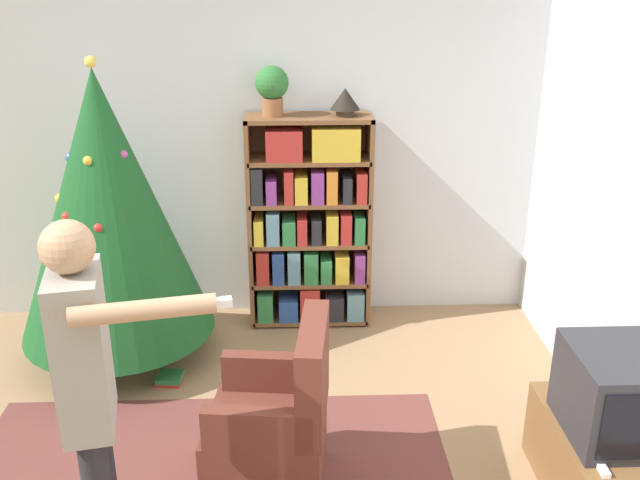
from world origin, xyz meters
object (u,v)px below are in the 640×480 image
object	(u,v)px
television	(616,394)
christmas_tree	(107,207)
armchair	(275,434)
potted_plant	(272,87)
bookshelf	(310,226)
standing_person	(90,390)
table_lamp	(345,100)

from	to	relation	value
television	christmas_tree	world-z (taller)	christmas_tree
christmas_tree	armchair	xyz separation A→B (m)	(1.04, -1.30, -0.74)
television	potted_plant	world-z (taller)	potted_plant
bookshelf	potted_plant	distance (m)	1.00
bookshelf	television	xyz separation A→B (m)	(1.35, -1.97, -0.11)
television	potted_plant	size ratio (longest dim) A/B	1.56
bookshelf	standing_person	bearing A→B (deg)	-110.12
bookshelf	christmas_tree	size ratio (longest dim) A/B	0.77
television	potted_plant	bearing A→B (deg)	128.92
bookshelf	standing_person	size ratio (longest dim) A/B	0.91
bookshelf	standing_person	world-z (taller)	standing_person
bookshelf	standing_person	distance (m)	2.57
armchair	table_lamp	size ratio (longest dim) A/B	4.60
television	table_lamp	distance (m)	2.48
potted_plant	table_lamp	xyz separation A→B (m)	(0.48, 0.00, -0.09)
bookshelf	potted_plant	bearing A→B (deg)	177.86
armchair	table_lamp	world-z (taller)	table_lamp
bookshelf	potted_plant	world-z (taller)	potted_plant
christmas_tree	table_lamp	xyz separation A→B (m)	(1.50, 0.51, 0.56)
potted_plant	armchair	bearing A→B (deg)	-89.17
table_lamp	standing_person	bearing A→B (deg)	-114.85
standing_person	television	bearing A→B (deg)	89.94
table_lamp	armchair	bearing A→B (deg)	-104.07
armchair	potted_plant	size ratio (longest dim) A/B	2.80
christmas_tree	armchair	bearing A→B (deg)	-51.37
armchair	standing_person	world-z (taller)	standing_person
television	armchair	world-z (taller)	armchair
bookshelf	armchair	xyz separation A→B (m)	(-0.22, -1.80, -0.41)
standing_person	christmas_tree	bearing A→B (deg)	-179.68
armchair	bookshelf	bearing A→B (deg)	179.12
christmas_tree	table_lamp	world-z (taller)	christmas_tree
bookshelf	standing_person	xyz separation A→B (m)	(-0.88, -2.40, 0.25)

